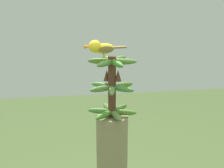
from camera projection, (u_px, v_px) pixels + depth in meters
banana_bunch at (112, 86)px, 1.80m from camera, size 0.27×0.28×0.34m
perched_bird at (100, 48)px, 1.71m from camera, size 0.23×0.07×0.09m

